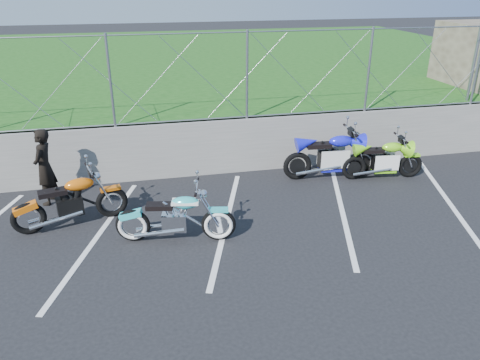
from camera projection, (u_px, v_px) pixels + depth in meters
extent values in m
plane|color=black|center=(238.00, 248.00, 8.16)|extent=(90.00, 90.00, 0.00)
cube|color=slate|center=(205.00, 148.00, 11.03)|extent=(30.00, 0.22, 1.30)
cube|color=#194713|center=(169.00, 71.00, 19.97)|extent=(30.00, 20.00, 1.30)
cylinder|color=gray|center=(202.00, 33.00, 9.99)|extent=(28.00, 0.03, 0.03)
cylinder|color=gray|center=(205.00, 119.00, 10.75)|extent=(28.00, 0.03, 0.03)
cylinder|color=gray|center=(478.00, 43.00, 11.99)|extent=(0.08, 0.08, 3.00)
cube|color=silver|center=(98.00, 235.00, 8.56)|extent=(1.49, 4.31, 0.01)
cube|color=silver|center=(227.00, 221.00, 9.05)|extent=(1.49, 4.31, 0.01)
cube|color=silver|center=(342.00, 209.00, 9.54)|extent=(1.49, 4.31, 0.01)
cube|color=silver|center=(446.00, 198.00, 10.03)|extent=(1.49, 4.31, 0.01)
torus|color=black|center=(133.00, 225.00, 8.28)|extent=(0.63, 0.22, 0.62)
torus|color=black|center=(219.00, 224.00, 8.31)|extent=(0.63, 0.22, 0.62)
cube|color=silver|center=(175.00, 222.00, 8.27)|extent=(0.47, 0.34, 0.32)
ellipsoid|color=#2FBABF|center=(185.00, 203.00, 8.12)|extent=(0.53, 0.32, 0.22)
cube|color=black|center=(160.00, 206.00, 8.14)|extent=(0.50, 0.31, 0.08)
cube|color=#2FBABF|center=(218.00, 210.00, 8.19)|extent=(0.38, 0.21, 0.06)
cylinder|color=silver|center=(197.00, 187.00, 8.01)|extent=(0.16, 0.67, 0.03)
torus|color=black|center=(29.00, 219.00, 8.51)|extent=(0.63, 0.26, 0.62)
torus|color=black|center=(112.00, 202.00, 9.13)|extent=(0.63, 0.26, 0.62)
cube|color=black|center=(70.00, 206.00, 8.77)|extent=(0.52, 0.38, 0.34)
ellipsoid|color=#D7600C|center=(79.00, 184.00, 8.70)|extent=(0.57, 0.37, 0.23)
cube|color=black|center=(52.00, 193.00, 8.53)|extent=(0.55, 0.36, 0.09)
cube|color=#D7600C|center=(110.00, 189.00, 9.01)|extent=(0.41, 0.24, 0.06)
cylinder|color=silver|center=(89.00, 170.00, 8.70)|extent=(0.20, 0.71, 0.03)
torus|color=black|center=(354.00, 168.00, 10.84)|extent=(0.58, 0.18, 0.57)
torus|color=black|center=(410.00, 166.00, 10.96)|extent=(0.58, 0.18, 0.57)
cube|color=black|center=(382.00, 163.00, 10.86)|extent=(0.47, 0.32, 0.32)
ellipsoid|color=#80E31C|center=(393.00, 147.00, 10.73)|extent=(0.53, 0.29, 0.22)
cube|color=black|center=(373.00, 151.00, 10.71)|extent=(0.50, 0.29, 0.09)
cube|color=#80E31C|center=(412.00, 155.00, 10.86)|extent=(0.38, 0.19, 0.06)
cylinder|color=silver|center=(401.00, 138.00, 10.65)|extent=(0.11, 0.69, 0.03)
torus|color=black|center=(297.00, 166.00, 10.82)|extent=(0.68, 0.18, 0.67)
torus|color=black|center=(363.00, 162.00, 11.02)|extent=(0.68, 0.18, 0.67)
cube|color=black|center=(330.00, 160.00, 10.87)|extent=(0.54, 0.35, 0.38)
ellipsoid|color=#171BD9|center=(341.00, 141.00, 10.73)|extent=(0.61, 0.32, 0.26)
cube|color=black|center=(319.00, 145.00, 10.69)|extent=(0.58, 0.31, 0.10)
cube|color=#171BD9|center=(364.00, 150.00, 10.90)|extent=(0.44, 0.20, 0.07)
cylinder|color=silver|center=(351.00, 130.00, 10.65)|extent=(0.10, 0.80, 0.03)
imported|color=black|center=(44.00, 167.00, 9.51)|extent=(0.51, 0.66, 1.60)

